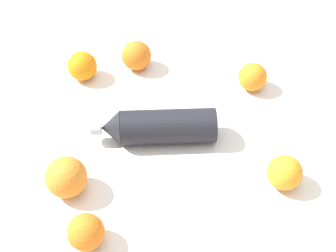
{
  "coord_description": "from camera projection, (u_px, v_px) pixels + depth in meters",
  "views": [
    {
      "loc": [
        0.28,
        0.64,
        0.77
      ],
      "look_at": [
        -0.04,
        -0.0,
        0.04
      ],
      "focal_mm": 53.1,
      "sensor_mm": 36.0,
      "label": 1
    }
  ],
  "objects": [
    {
      "name": "ground_plane",
      "position": [
        151.0,
        145.0,
        1.04
      ],
      "size": [
        2.4,
        2.4,
        0.0
      ],
      "primitive_type": "plane",
      "color": "silver"
    },
    {
      "name": "water_bottle",
      "position": [
        157.0,
        126.0,
        1.02
      ],
      "size": [
        0.26,
        0.16,
        0.07
      ],
      "rotation": [
        0.0,
        0.0,
        5.87
      ],
      "color": "black",
      "rests_on": "ground_plane"
    },
    {
      "name": "orange_0",
      "position": [
        285.0,
        173.0,
        0.94
      ],
      "size": [
        0.07,
        0.07,
        0.07
      ],
      "primitive_type": "sphere",
      "color": "orange",
      "rests_on": "ground_plane"
    },
    {
      "name": "orange_1",
      "position": [
        82.0,
        66.0,
        1.16
      ],
      "size": [
        0.07,
        0.07,
        0.07
      ],
      "primitive_type": "sphere",
      "color": "orange",
      "rests_on": "ground_plane"
    },
    {
      "name": "orange_2",
      "position": [
        253.0,
        77.0,
        1.14
      ],
      "size": [
        0.07,
        0.07,
        0.07
      ],
      "primitive_type": "sphere",
      "color": "orange",
      "rests_on": "ground_plane"
    },
    {
      "name": "orange_3",
      "position": [
        86.0,
        232.0,
        0.85
      ],
      "size": [
        0.07,
        0.07,
        0.07
      ],
      "primitive_type": "sphere",
      "color": "orange",
      "rests_on": "ground_plane"
    },
    {
      "name": "orange_4",
      "position": [
        66.0,
        177.0,
        0.93
      ],
      "size": [
        0.08,
        0.08,
        0.08
      ],
      "primitive_type": "sphere",
      "color": "orange",
      "rests_on": "ground_plane"
    },
    {
      "name": "orange_5",
      "position": [
        136.0,
        56.0,
        1.19
      ],
      "size": [
        0.07,
        0.07,
        0.07
      ],
      "primitive_type": "sphere",
      "color": "orange",
      "rests_on": "ground_plane"
    }
  ]
}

